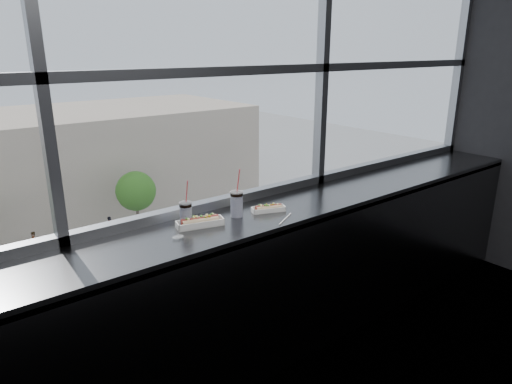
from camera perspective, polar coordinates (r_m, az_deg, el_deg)
wall_back_lower at (r=3.36m, az=-4.97°, el=-10.80°), size 6.00×0.00×6.00m
window_glass at (r=2.98m, az=-6.14°, el=20.53°), size 6.00×0.00×6.00m
window_mullions at (r=2.96m, az=-5.92°, el=20.56°), size 6.00×0.08×2.40m
counter at (r=2.93m, az=-2.27°, el=-3.89°), size 6.00×0.55×0.06m
counter_fascia at (r=2.98m, az=0.82°, el=-14.66°), size 6.00×0.04×1.04m
hotdog_tray_left at (r=2.81m, az=-7.02°, el=-3.72°), size 0.30×0.16×0.07m
hotdog_tray_right at (r=3.04m, az=1.57°, el=-2.05°), size 0.23×0.15×0.06m
soda_cup_left at (r=2.80m, az=-8.76°, el=-2.64°), size 0.08×0.08×0.30m
soda_cup_right at (r=2.93m, az=-2.44°, el=-1.33°), size 0.09×0.09×0.32m
loose_straw at (r=2.91m, az=3.68°, el=-3.36°), size 0.19×0.11×0.01m
wrapper at (r=2.66m, az=-9.73°, el=-5.55°), size 0.08×0.06×0.02m
car_far_c at (r=32.57m, az=-8.54°, el=-4.29°), size 2.86×6.37×2.09m
car_near_e at (r=27.49m, az=3.28°, el=-8.18°), size 3.13×6.95×2.28m
car_near_d at (r=23.82m, az=-10.55°, el=-12.88°), size 3.26×6.87×2.23m
car_near_c at (r=22.38m, az=-23.80°, el=-16.86°), size 2.87×5.96×1.93m
pedestrian_d at (r=33.83m, az=-17.74°, el=-4.09°), size 0.96×0.72×2.16m
pedestrian_c at (r=33.60m, az=-26.05°, el=-5.51°), size 0.63×0.84×1.88m
tree_right at (r=34.52m, az=-14.78°, el=0.10°), size 2.93×2.93×4.58m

